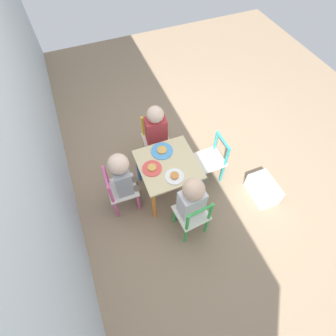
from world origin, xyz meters
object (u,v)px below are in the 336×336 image
Objects in this scene: chair_teal at (211,160)px; child_back at (124,177)px; chair_green at (192,216)px; chair_pink at (120,190)px; kids_table at (168,169)px; chair_yellow at (156,140)px; plate_back at (152,168)px; child_right at (157,132)px; plate_left at (174,176)px; plate_right at (162,151)px; storage_bin at (263,190)px; child_left at (191,200)px.

chair_teal is 0.88m from child_back.
chair_pink is at bearing -48.44° from chair_green.
chair_green is (-0.46, -0.04, -0.11)m from kids_table.
chair_green and chair_yellow have the same top height.
child_back is 4.27× the size of plate_back.
chair_yellow reaches higher than kids_table.
chair_green is at bearing -84.20° from child_right.
kids_table is 0.48m from chair_teal.
child_back is 0.25m from plate_back.
plate_back is (0.15, 0.15, -0.00)m from plate_left.
plate_right is 1.08m from storage_bin.
child_left is at bearing -176.23° from plate_right.
child_back reaches higher than kids_table.
plate_right is at bearing -91.40° from child_left.
storage_bin is at bearing -106.41° from child_back.
chair_green is 3.09× the size of plate_back.
plate_left is at bearing 180.00° from plate_right.
plate_back is 0.86× the size of plate_right.
plate_right is (0.15, -0.15, 0.00)m from plate_back.
chair_pink reaches higher than storage_bin.
chair_teal is at bearing -137.10° from chair_green.
child_left is at bearing -155.12° from plate_back.
chair_yellow is at bearing 90.00° from child_right.
plate_left is 0.21m from plate_back.
chair_pink is 2.67× the size of plate_right.
chair_yellow is 1.00× the size of chair_teal.
kids_table is 0.41m from child_left.
child_back is at bearing 68.12° from plate_left.
chair_green is at bearing -174.83° from kids_table.
chair_green is 1.00× the size of chair_yellow.
chair_green is 0.72× the size of child_left.
chair_yellow is 0.19m from child_right.
plate_left is at bearing -135.00° from plate_back.
child_back is (-0.45, 0.45, 0.19)m from chair_yellow.
child_right is at bearing 45.53° from storage_bin.
plate_right is (0.14, 0.46, 0.20)m from chair_teal.
storage_bin is (-0.25, -0.85, -0.37)m from plate_left.
child_right is 4.47× the size of plate_left.
child_back is 2.27× the size of storage_bin.
chair_yellow is at bearing -4.27° from plate_left.
chair_teal reaches higher than storage_bin.
child_back is at bearing 87.30° from plate_back.
plate_right is at bearing 57.27° from storage_bin.
plate_left is at bearing -72.21° from chair_teal.
chair_pink is at bearing 90.00° from child_back.
child_left is 0.89m from storage_bin.
child_left is 4.29× the size of plate_back.
kids_table is 0.97× the size of chair_yellow.
chair_green is 0.72× the size of child_back.
child_right is 0.44m from plate_back.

